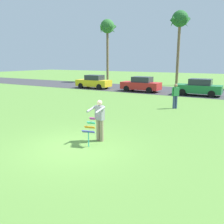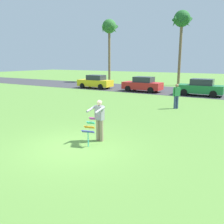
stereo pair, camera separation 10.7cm
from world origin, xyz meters
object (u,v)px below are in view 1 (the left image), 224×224
at_px(person_kite_flyer, 99,119).
at_px(parked_car_red, 141,84).
at_px(parked_car_green, 199,88).
at_px(palm_tree_right_near, 180,22).
at_px(palm_tree_left_near, 107,29).
at_px(kite_held, 90,128).
at_px(person_walker_near, 175,95).
at_px(parked_car_yellow, 94,82).

height_order(person_kite_flyer, parked_car_red, person_kite_flyer).
height_order(parked_car_green, palm_tree_right_near, palm_tree_right_near).
distance_m(palm_tree_left_near, palm_tree_right_near, 11.08).
distance_m(kite_held, parked_car_green, 16.67).
bearing_deg(parked_car_green, parked_car_red, -179.99).
bearing_deg(kite_held, palm_tree_right_near, 98.32).
bearing_deg(person_walker_near, parked_car_green, 89.03).
bearing_deg(palm_tree_right_near, person_walker_near, -74.67).
relative_size(parked_car_red, palm_tree_left_near, 0.44).
xyz_separation_m(parked_car_green, palm_tree_left_near, (-15.70, 9.04, 7.20)).
distance_m(parked_car_green, palm_tree_left_near, 19.50).
bearing_deg(kite_held, parked_car_red, 107.00).
bearing_deg(palm_tree_left_near, parked_car_green, -29.94).
distance_m(person_kite_flyer, palm_tree_right_near, 26.22).
xyz_separation_m(kite_held, parked_car_green, (0.89, 16.64, 0.06)).
bearing_deg(person_kite_flyer, palm_tree_left_near, 120.67).
bearing_deg(parked_car_yellow, person_walker_near, -31.90).
relative_size(kite_held, person_walker_near, 0.62).
relative_size(parked_car_red, palm_tree_right_near, 0.44).
height_order(kite_held, parked_car_red, parked_car_red).
bearing_deg(kite_held, person_kite_flyer, 86.88).
height_order(person_kite_flyer, person_walker_near, same).
height_order(person_kite_flyer, kite_held, person_kite_flyer).
height_order(kite_held, parked_car_green, parked_car_green).
bearing_deg(palm_tree_left_near, person_walker_near, -46.70).
distance_m(kite_held, parked_car_yellow, 20.10).
distance_m(parked_car_yellow, parked_car_green, 12.15).
xyz_separation_m(parked_car_green, palm_tree_right_near, (-4.63, 8.93, 7.36)).
bearing_deg(parked_car_yellow, palm_tree_right_near, 49.91).
relative_size(person_kite_flyer, palm_tree_left_near, 0.18).
distance_m(kite_held, parked_car_red, 17.40).
relative_size(kite_held, palm_tree_left_near, 0.11).
xyz_separation_m(person_kite_flyer, parked_car_red, (-5.12, 16.00, -0.18)).
height_order(kite_held, person_walker_near, person_walker_near).
distance_m(parked_car_red, palm_tree_right_near, 11.65).
bearing_deg(parked_car_green, person_walker_near, -90.97).
height_order(parked_car_red, person_walker_near, person_walker_near).
bearing_deg(parked_car_yellow, kite_held, -55.91).
height_order(parked_car_yellow, parked_car_red, same).
xyz_separation_m(parked_car_yellow, parked_car_red, (6.17, -0.00, 0.00)).
relative_size(parked_car_yellow, parked_car_red, 1.01).
xyz_separation_m(person_kite_flyer, kite_held, (-0.04, -0.65, -0.24)).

